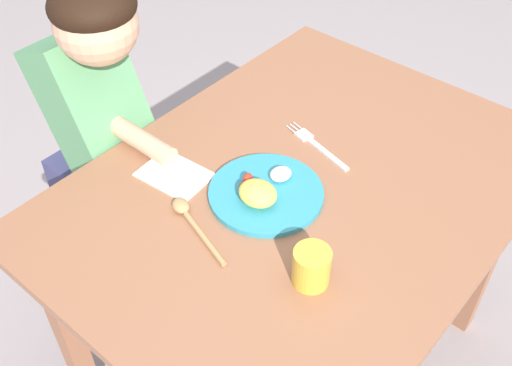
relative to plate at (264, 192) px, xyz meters
The scene contains 8 objects.
ground_plane 0.77m from the plate, 22.91° to the right, with size 8.00×8.00×0.00m, color gray.
dining_table 0.15m from the plate, 22.91° to the right, with size 1.11×0.83×0.75m.
plate is the anchor object (origin of this frame).
fork 0.21m from the plate, ahead, with size 0.07×0.21×0.01m.
spoon 0.17m from the plate, 155.34° to the left, with size 0.08×0.20×0.02m.
drinking_cup 0.24m from the plate, 118.74° to the right, with size 0.07×0.07×0.08m, color gold.
person 0.53m from the plate, 96.80° to the left, with size 0.21×0.40×1.13m.
napkin 0.21m from the plate, 111.18° to the left, with size 0.11×0.15×0.00m, color white.
Camera 1 is at (-0.80, -0.55, 1.67)m, focal length 42.82 mm.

